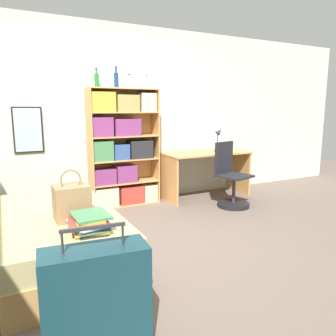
{
  "coord_description": "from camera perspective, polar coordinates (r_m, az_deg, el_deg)",
  "views": [
    {
      "loc": [
        -1.03,
        -3.03,
        1.4
      ],
      "look_at": [
        0.61,
        0.19,
        0.75
      ],
      "focal_mm": 35.0,
      "sensor_mm": 36.0,
      "label": 1
    }
  ],
  "objects": [
    {
      "name": "ground_plane",
      "position": [
        3.49,
        -7.81,
        -13.55
      ],
      "size": [
        14.0,
        14.0,
        0.0
      ],
      "primitive_type": "plane",
      "color": "#66564C"
    },
    {
      "name": "wall_back",
      "position": [
        4.8,
        -14.88,
        8.68
      ],
      "size": [
        10.0,
        0.09,
        2.6
      ],
      "color": "beige",
      "rests_on": "ground_plane"
    },
    {
      "name": "bed",
      "position": [
        3.29,
        -18.44,
        -11.22
      ],
      "size": [
        1.02,
        1.87,
        0.46
      ],
      "color": "tan",
      "rests_on": "ground_plane"
    },
    {
      "name": "handbag",
      "position": [
        2.95,
        -16.41,
        -5.67
      ],
      "size": [
        0.29,
        0.26,
        0.44
      ],
      "color": "#93704C",
      "rests_on": "bed"
    },
    {
      "name": "book_stack_on_bed",
      "position": [
        2.65,
        -13.55,
        -9.24
      ],
      "size": [
        0.35,
        0.39,
        0.14
      ],
      "color": "#232328",
      "rests_on": "bed"
    },
    {
      "name": "suitcase",
      "position": [
        2.04,
        -12.39,
        -21.89
      ],
      "size": [
        0.61,
        0.29,
        0.78
      ],
      "color": "#143842",
      "rests_on": "ground_plane"
    },
    {
      "name": "bookcase",
      "position": [
        4.77,
        -8.12,
        3.16
      ],
      "size": [
        1.01,
        0.3,
        1.69
      ],
      "color": "tan",
      "rests_on": "ground_plane"
    },
    {
      "name": "bottle_green",
      "position": [
        4.68,
        -12.32,
        14.77
      ],
      "size": [
        0.06,
        0.06,
        0.26
      ],
      "color": "#1E6B2D",
      "rests_on": "bookcase"
    },
    {
      "name": "bottle_brown",
      "position": [
        4.7,
        -9.0,
        14.98
      ],
      "size": [
        0.06,
        0.06,
        0.28
      ],
      "color": "navy",
      "rests_on": "bookcase"
    },
    {
      "name": "bottle_clear",
      "position": [
        4.79,
        -6.73,
        14.52
      ],
      "size": [
        0.07,
        0.07,
        0.19
      ],
      "color": "#B7BCC1",
      "rests_on": "bookcase"
    },
    {
      "name": "bottle_blue",
      "position": [
        4.87,
        -3.74,
        14.51
      ],
      "size": [
        0.06,
        0.06,
        0.2
      ],
      "color": "#B7BCC1",
      "rests_on": "bookcase"
    },
    {
      "name": "desk",
      "position": [
        5.26,
        6.51,
        0.52
      ],
      "size": [
        1.37,
        0.64,
        0.73
      ],
      "color": "tan",
      "rests_on": "ground_plane"
    },
    {
      "name": "desk_lamp",
      "position": [
        5.36,
        8.85,
        5.66
      ],
      "size": [
        0.16,
        0.11,
        0.39
      ],
      "color": "navy",
      "rests_on": "desk"
    },
    {
      "name": "desk_chair",
      "position": [
        4.85,
        10.9,
        -3.03
      ],
      "size": [
        0.52,
        0.52,
        0.93
      ],
      "color": "black",
      "rests_on": "ground_plane"
    }
  ]
}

